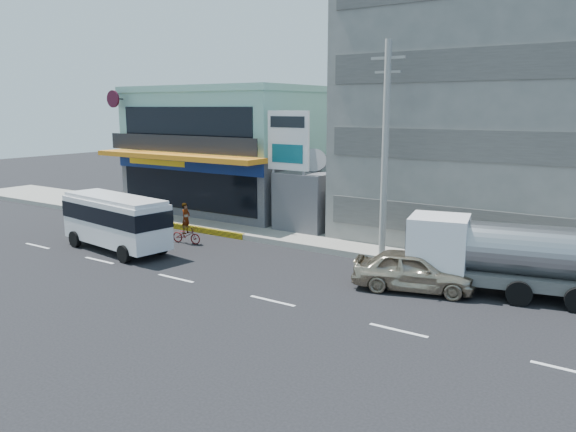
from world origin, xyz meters
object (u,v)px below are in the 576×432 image
object	(u,v)px
minibus	(116,218)
sedan	(414,270)
tanker_truck	(499,255)
motorcycle_rider	(186,230)
concrete_building	(519,109)
billboard	(288,147)
satellite_dish	(313,170)
utility_pole_near	(385,151)
shop_building	(237,153)

from	to	relation	value
minibus	sedan	bearing A→B (deg)	9.38
tanker_truck	motorcycle_rider	bearing A→B (deg)	-177.45
minibus	tanker_truck	world-z (taller)	tanker_truck
concrete_building	billboard	bearing A→B (deg)	-151.08
minibus	tanker_truck	xyz separation A→B (m)	(17.50, 3.76, -0.10)
satellite_dish	concrete_building	bearing A→B (deg)	21.80
utility_pole_near	minibus	world-z (taller)	utility_pole_near
shop_building	sedan	bearing A→B (deg)	-30.22
billboard	utility_pole_near	bearing A→B (deg)	-15.48
shop_building	satellite_dish	distance (m)	8.54
billboard	motorcycle_rider	distance (m)	7.04
sedan	tanker_truck	xyz separation A→B (m)	(2.84, 1.34, 0.75)
concrete_building	satellite_dish	xyz separation A→B (m)	(-10.00, -4.00, -3.42)
satellite_dish	billboard	world-z (taller)	billboard
billboard	shop_building	bearing A→B (deg)	147.68
utility_pole_near	concrete_building	bearing A→B (deg)	62.24
satellite_dish	minibus	xyz separation A→B (m)	(-5.81, -9.29, -1.93)
minibus	tanker_truck	size ratio (longest dim) A/B	0.89
satellite_dish	motorcycle_rider	bearing A→B (deg)	-122.72
satellite_dish	tanker_truck	bearing A→B (deg)	-25.30
concrete_building	billboard	size ratio (longest dim) A/B	2.32
shop_building	tanker_truck	world-z (taller)	shop_building
utility_pole_near	sedan	bearing A→B (deg)	-48.91
sedan	motorcycle_rider	world-z (taller)	motorcycle_rider
concrete_building	motorcycle_rider	world-z (taller)	concrete_building
billboard	motorcycle_rider	xyz separation A→B (m)	(-3.50, -4.43, -4.21)
sedan	tanker_truck	bearing A→B (deg)	-80.61
billboard	satellite_dish	bearing A→B (deg)	74.48
shop_building	motorcycle_rider	size ratio (longest dim) A/B	5.74
sedan	concrete_building	bearing A→B (deg)	-21.93
satellite_dish	utility_pole_near	distance (m)	7.17
satellite_dish	tanker_truck	xyz separation A→B (m)	(11.69, -5.53, -2.02)
sedan	motorcycle_rider	xyz separation A→B (m)	(-12.85, 0.64, -0.09)
satellite_dish	sedan	size ratio (longest dim) A/B	0.32
shop_building	satellite_dish	world-z (taller)	shop_building
concrete_building	minibus	bearing A→B (deg)	-139.94
utility_pole_near	tanker_truck	distance (m)	7.00
shop_building	motorcycle_rider	world-z (taller)	shop_building
utility_pole_near	sedan	world-z (taller)	utility_pole_near
billboard	tanker_truck	world-z (taller)	billboard
minibus	billboard	bearing A→B (deg)	54.69
concrete_building	tanker_truck	world-z (taller)	concrete_building
satellite_dish	motorcycle_rider	world-z (taller)	satellite_dish
satellite_dish	sedan	world-z (taller)	satellite_dish
concrete_building	tanker_truck	bearing A→B (deg)	-79.93
utility_pole_near	minibus	xyz separation A→B (m)	(-11.81, -5.69, -3.50)
billboard	sedan	bearing A→B (deg)	-28.46
sedan	billboard	bearing A→B (deg)	45.64
satellite_dish	billboard	size ratio (longest dim) A/B	0.22
shop_building	sedan	xyz separation A→B (m)	(16.85, -9.81, -3.19)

